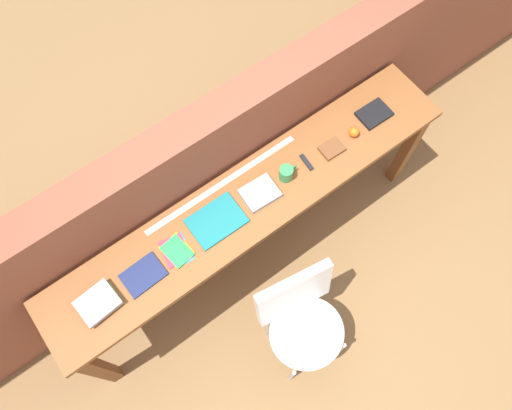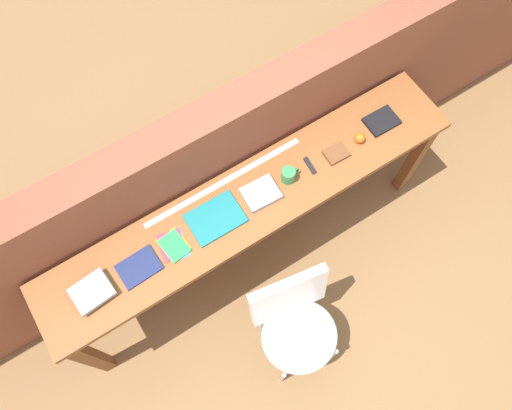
# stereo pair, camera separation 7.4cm
# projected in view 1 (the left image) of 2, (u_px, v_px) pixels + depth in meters

# --- Properties ---
(ground_plane) EXTENTS (40.00, 40.00, 0.00)m
(ground_plane) POSITION_uv_depth(u_px,v_px,m) (278.00, 283.00, 3.43)
(ground_plane) COLOR olive
(brick_wall_back) EXTENTS (6.00, 0.20, 1.31)m
(brick_wall_back) POSITION_uv_depth(u_px,v_px,m) (218.00, 174.00, 3.03)
(brick_wall_back) COLOR brown
(brick_wall_back) RESTS_ON ground
(sideboard) EXTENTS (2.50, 0.44, 0.88)m
(sideboard) POSITION_uv_depth(u_px,v_px,m) (251.00, 210.00, 2.84)
(sideboard) COLOR brown
(sideboard) RESTS_ON ground
(chair_white_moulded) EXTENTS (0.51, 0.52, 0.89)m
(chair_white_moulded) POSITION_uv_depth(u_px,v_px,m) (302.00, 319.00, 2.81)
(chair_white_moulded) COLOR white
(chair_white_moulded) RESTS_ON ground
(book_stack_leftmost) EXTENTS (0.21, 0.18, 0.05)m
(book_stack_leftmost) POSITION_uv_depth(u_px,v_px,m) (99.00, 303.00, 2.46)
(book_stack_leftmost) COLOR olive
(book_stack_leftmost) RESTS_ON sideboard
(magazine_cycling) EXTENTS (0.22, 0.16, 0.01)m
(magazine_cycling) POSITION_uv_depth(u_px,v_px,m) (143.00, 275.00, 2.54)
(magazine_cycling) COLOR navy
(magazine_cycling) RESTS_ON sideboard
(pamphlet_pile_colourful) EXTENTS (0.16, 0.19, 0.01)m
(pamphlet_pile_colourful) POSITION_uv_depth(u_px,v_px,m) (177.00, 250.00, 2.59)
(pamphlet_pile_colourful) COLOR #3399D8
(pamphlet_pile_colourful) RESTS_ON sideboard
(book_open_centre) EXTENTS (0.29, 0.21, 0.02)m
(book_open_centre) POSITION_uv_depth(u_px,v_px,m) (216.00, 221.00, 2.66)
(book_open_centre) COLOR #19757A
(book_open_centre) RESTS_ON sideboard
(book_grey_hardcover) EXTENTS (0.20, 0.17, 0.03)m
(book_grey_hardcover) POSITION_uv_depth(u_px,v_px,m) (260.00, 193.00, 2.71)
(book_grey_hardcover) COLOR #9E9EA3
(book_grey_hardcover) RESTS_ON sideboard
(mug) EXTENTS (0.11, 0.08, 0.09)m
(mug) POSITION_uv_depth(u_px,v_px,m) (286.00, 173.00, 2.73)
(mug) COLOR #338C4C
(mug) RESTS_ON sideboard
(multitool_folded) EXTENTS (0.03, 0.11, 0.02)m
(multitool_folded) POSITION_uv_depth(u_px,v_px,m) (307.00, 162.00, 2.80)
(multitool_folded) COLOR black
(multitool_folded) RESTS_ON sideboard
(leather_journal_brown) EXTENTS (0.13, 0.11, 0.02)m
(leather_journal_brown) POSITION_uv_depth(u_px,v_px,m) (332.00, 149.00, 2.82)
(leather_journal_brown) COLOR brown
(leather_journal_brown) RESTS_ON sideboard
(sports_ball_small) EXTENTS (0.06, 0.06, 0.06)m
(sports_ball_small) POSITION_uv_depth(u_px,v_px,m) (354.00, 132.00, 2.85)
(sports_ball_small) COLOR orange
(sports_ball_small) RESTS_ON sideboard
(book_repair_rightmost) EXTENTS (0.19, 0.15, 0.02)m
(book_repair_rightmost) POSITION_uv_depth(u_px,v_px,m) (374.00, 114.00, 2.92)
(book_repair_rightmost) COLOR black
(book_repair_rightmost) RESTS_ON sideboard
(ruler_metal_back_edge) EXTENTS (0.99, 0.03, 0.00)m
(ruler_metal_back_edge) POSITION_uv_depth(u_px,v_px,m) (222.00, 184.00, 2.75)
(ruler_metal_back_edge) COLOR silver
(ruler_metal_back_edge) RESTS_ON sideboard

